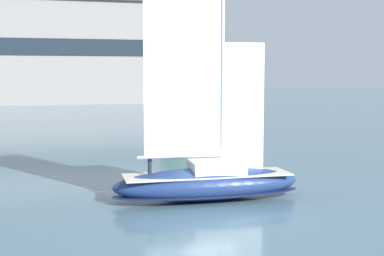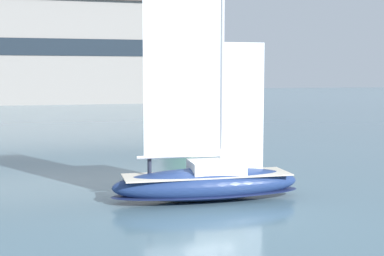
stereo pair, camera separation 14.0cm
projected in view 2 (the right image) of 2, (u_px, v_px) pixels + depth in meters
The scene contains 4 objects.
ground_plane at pixel (207, 200), 26.51m from camera, with size 400.00×400.00×0.00m, color slate.
waterfront_building at pixel (66, 52), 115.99m from camera, with size 42.86×19.16×21.83m.
tree_shore_left at pixel (179, 45), 113.96m from camera, with size 8.64×8.64×17.78m.
sailboat_main at pixel (207, 179), 26.40m from camera, with size 9.54×2.81×13.05m.
Camera 2 is at (-7.19, -25.01, 6.21)m, focal length 50.00 mm.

